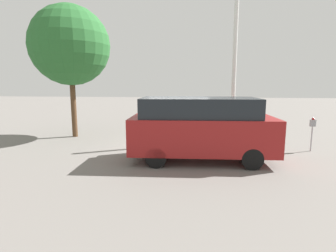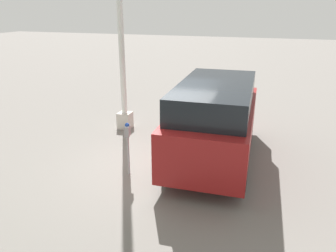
{
  "view_description": "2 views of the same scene",
  "coord_description": "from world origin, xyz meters",
  "px_view_note": "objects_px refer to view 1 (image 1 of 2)",
  "views": [
    {
      "loc": [
        0.74,
        -10.03,
        2.63
      ],
      "look_at": [
        -0.27,
        -0.54,
        1.07
      ],
      "focal_mm": 28.0,
      "sensor_mm": 36.0,
      "label": 1
    },
    {
      "loc": [
        -7.24,
        -2.66,
        3.96
      ],
      "look_at": [
        -0.63,
        -0.46,
        1.42
      ],
      "focal_mm": 35.0,
      "sensor_mm": 36.0,
      "label": 2
    }
  ],
  "objects_px": {
    "parking_meter_far": "(313,127)",
    "parked_van": "(201,127)",
    "street_tree": "(70,46)",
    "lamp_post": "(234,82)",
    "parking_meter_near": "(163,123)"
  },
  "relations": [
    {
      "from": "parking_meter_near",
      "to": "parking_meter_far",
      "type": "distance_m",
      "value": 5.86
    },
    {
      "from": "parking_meter_near",
      "to": "parked_van",
      "type": "bearing_deg",
      "value": -61.09
    },
    {
      "from": "parked_van",
      "to": "street_tree",
      "type": "distance_m",
      "value": 7.79
    },
    {
      "from": "parking_meter_far",
      "to": "parked_van",
      "type": "relative_size",
      "value": 0.27
    },
    {
      "from": "parking_meter_near",
      "to": "parking_meter_far",
      "type": "bearing_deg",
      "value": -12.19
    },
    {
      "from": "parking_meter_far",
      "to": "street_tree",
      "type": "xyz_separation_m",
      "value": [
        -10.48,
        1.77,
        3.41
      ]
    },
    {
      "from": "lamp_post",
      "to": "street_tree",
      "type": "xyz_separation_m",
      "value": [
        -7.65,
        0.13,
        1.71
      ]
    },
    {
      "from": "parking_meter_far",
      "to": "lamp_post",
      "type": "bearing_deg",
      "value": 138.74
    },
    {
      "from": "parking_meter_near",
      "to": "parked_van",
      "type": "relative_size",
      "value": 0.28
    },
    {
      "from": "parking_meter_far",
      "to": "parked_van",
      "type": "xyz_separation_m",
      "value": [
        -4.31,
        -1.73,
        0.19
      ]
    },
    {
      "from": "parked_van",
      "to": "street_tree",
      "type": "xyz_separation_m",
      "value": [
        -6.17,
        3.5,
        3.22
      ]
    },
    {
      "from": "parking_meter_near",
      "to": "lamp_post",
      "type": "height_order",
      "value": "lamp_post"
    },
    {
      "from": "parked_van",
      "to": "street_tree",
      "type": "bearing_deg",
      "value": 147.99
    },
    {
      "from": "lamp_post",
      "to": "parked_van",
      "type": "relative_size",
      "value": 1.44
    },
    {
      "from": "parking_meter_far",
      "to": "parking_meter_near",
      "type": "bearing_deg",
      "value": 167.81
    }
  ]
}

